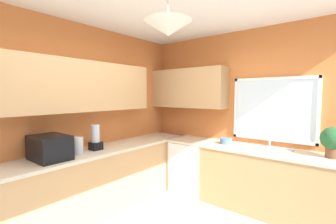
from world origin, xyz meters
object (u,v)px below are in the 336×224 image
sink_assembly (266,149)px  bowl (226,141)px  dishwasher (192,166)px  kettle (78,145)px  microwave (50,148)px  potted_plant (333,140)px  blender_appliance (96,138)px

sink_assembly → bowl: (-0.61, -0.01, 0.03)m
dishwasher → bowl: bowl is taller
dishwasher → kettle: 1.97m
bowl → kettle: bearing=-124.8°
dishwasher → sink_assembly: 1.31m
microwave → potted_plant: (2.64, 2.20, 0.08)m
microwave → sink_assembly: (1.88, 2.15, -0.13)m
kettle → potted_plant: size_ratio=0.59×
microwave → blender_appliance: bearing=90.0°
microwave → bowl: bearing=59.4°
microwave → potted_plant: bearing=39.8°
kettle → potted_plant: 3.21m
kettle → bowl: size_ratio=1.20×
kettle → blender_appliance: (-0.02, 0.28, 0.05)m
blender_appliance → microwave: bearing=-90.0°
potted_plant → bowl: (-1.37, -0.05, -0.18)m
kettle → blender_appliance: 0.29m
sink_assembly → blender_appliance: 2.42m
microwave → kettle: microwave is taller
potted_plant → blender_appliance: potted_plant is taller
bowl → blender_appliance: 1.98m
microwave → potted_plant: size_ratio=1.25×
dishwasher → microwave: size_ratio=1.80×
potted_plant → sink_assembly: bearing=-176.7°
blender_appliance → bowl: bearing=50.1°
microwave → bowl: (1.27, 2.15, -0.10)m
microwave → bowl: size_ratio=2.53×
bowl → microwave: bearing=-120.6°
potted_plant → blender_appliance: 3.07m
sink_assembly → microwave: bearing=-131.1°
kettle → potted_plant: bearing=35.2°
kettle → blender_appliance: bearing=94.1°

